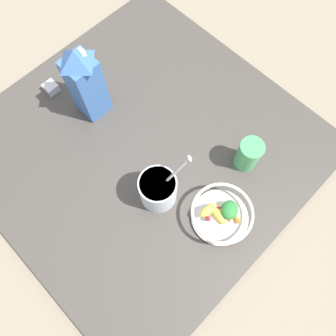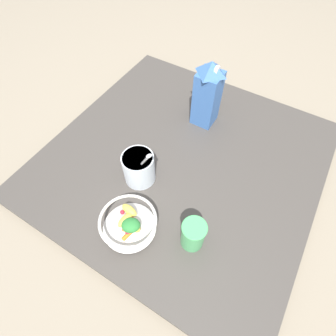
# 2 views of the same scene
# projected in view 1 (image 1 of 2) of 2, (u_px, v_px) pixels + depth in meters

# --- Properties ---
(ground_plane) EXTENTS (6.00, 6.00, 0.00)m
(ground_plane) POSITION_uv_depth(u_px,v_px,m) (144.00, 149.00, 1.13)
(ground_plane) COLOR gray
(countertop) EXTENTS (1.02, 1.02, 0.04)m
(countertop) POSITION_uv_depth(u_px,v_px,m) (144.00, 146.00, 1.12)
(countertop) COLOR #47423D
(countertop) RESTS_ON ground_plane
(fruit_bowl) EXTENTS (0.19, 0.19, 0.08)m
(fruit_bowl) POSITION_uv_depth(u_px,v_px,m) (221.00, 214.00, 0.97)
(fruit_bowl) COLOR silver
(fruit_bowl) RESTS_ON countertop
(milk_carton) EXTENTS (0.09, 0.09, 0.29)m
(milk_carton) POSITION_uv_depth(u_px,v_px,m) (85.00, 82.00, 1.02)
(milk_carton) COLOR #3D6BB2
(milk_carton) RESTS_ON countertop
(yogurt_tub) EXTENTS (0.11, 0.15, 0.24)m
(yogurt_tub) POSITION_uv_depth(u_px,v_px,m) (158.00, 189.00, 0.97)
(yogurt_tub) COLOR silver
(yogurt_tub) RESTS_ON countertop
(drinking_cup) EXTENTS (0.08, 0.08, 0.12)m
(drinking_cup) POSITION_uv_depth(u_px,v_px,m) (248.00, 154.00, 1.02)
(drinking_cup) COLOR #4CB266
(drinking_cup) RESTS_ON countertop
(spice_jar) EXTENTS (0.04, 0.04, 0.03)m
(spice_jar) POSITION_uv_depth(u_px,v_px,m) (51.00, 88.00, 1.17)
(spice_jar) COLOR silver
(spice_jar) RESTS_ON countertop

